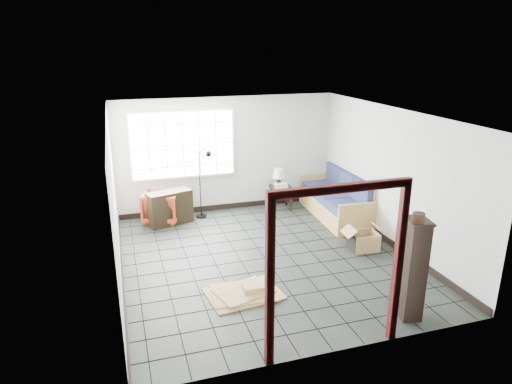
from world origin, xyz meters
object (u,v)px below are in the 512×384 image
object	(u,v)px
armchair	(162,204)
side_table	(281,191)
futon_sofa	(338,201)
tall_shelf	(413,268)

from	to	relation	value
armchair	side_table	distance (m)	2.75
armchair	side_table	xyz separation A→B (m)	(2.75, 0.00, 0.05)
futon_sofa	side_table	xyz separation A→B (m)	(-1.03, 0.87, 0.07)
futon_sofa	side_table	size ratio (longest dim) A/B	4.33
tall_shelf	armchair	bearing A→B (deg)	132.27
futon_sofa	armchair	bearing A→B (deg)	169.66
armchair	futon_sofa	bearing A→B (deg)	-172.12
side_table	tall_shelf	xyz separation A→B (m)	(0.17, -4.73, 0.32)
side_table	tall_shelf	size ratio (longest dim) A/B	0.36
futon_sofa	armchair	size ratio (longest dim) A/B	3.01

